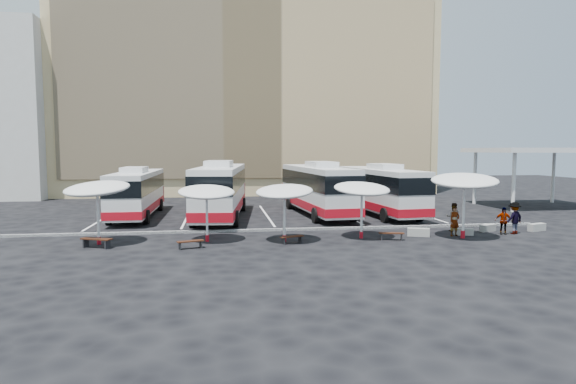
{
  "coord_description": "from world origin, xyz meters",
  "views": [
    {
      "loc": [
        -3.47,
        -28.83,
        5.01
      ],
      "look_at": [
        1.0,
        3.0,
        2.2
      ],
      "focal_mm": 30.0,
      "sensor_mm": 36.0,
      "label": 1
    }
  ],
  "objects": [
    {
      "name": "sunshade_1",
      "position": [
        -4.24,
        -2.41,
        2.72
      ],
      "size": [
        3.53,
        3.57,
        3.21
      ],
      "rotation": [
        0.0,
        0.0,
        0.17
      ],
      "color": "silver",
      "rests_on": "ground"
    },
    {
      "name": "sandstone_building",
      "position": [
        0.0,
        31.87,
        12.63
      ],
      "size": [
        42.0,
        18.25,
        29.6
      ],
      "color": "tan",
      "rests_on": "ground"
    },
    {
      "name": "sunshade_4",
      "position": [
        10.17,
        -3.41,
        3.27
      ],
      "size": [
        4.78,
        4.8,
        3.85
      ],
      "rotation": [
        0.0,
        0.0,
        -0.38
      ],
      "color": "silver",
      "rests_on": "ground"
    },
    {
      "name": "passenger_0",
      "position": [
        10.02,
        -2.69,
        0.89
      ],
      "size": [
        0.72,
        0.55,
        1.78
      ],
      "primitive_type": "imported",
      "rotation": [
        0.0,
        0.0,
        0.21
      ],
      "color": "black",
      "rests_on": "ground"
    },
    {
      "name": "bus_3",
      "position": [
        8.69,
        7.09,
        2.03
      ],
      "size": [
        3.71,
        12.72,
        3.98
      ],
      "rotation": [
        0.0,
        0.0,
        0.08
      ],
      "color": "silver",
      "rests_on": "ground"
    },
    {
      "name": "wood_bench_0",
      "position": [
        -9.82,
        -3.38,
        0.39
      ],
      "size": [
        1.68,
        1.06,
        0.5
      ],
      "rotation": [
        0.0,
        0.0,
        -0.41
      ],
      "color": "black",
      "rests_on": "ground"
    },
    {
      "name": "wood_bench_1",
      "position": [
        -5.04,
        -4.25,
        0.32
      ],
      "size": [
        1.4,
        0.77,
        0.41
      ],
      "rotation": [
        0.0,
        0.0,
        0.32
      ],
      "color": "black",
      "rests_on": "ground"
    },
    {
      "name": "passenger_3",
      "position": [
        13.86,
        -2.55,
        0.96
      ],
      "size": [
        1.41,
        1.09,
        1.93
      ],
      "primitive_type": "imported",
      "rotation": [
        0.0,
        0.0,
        3.49
      ],
      "color": "black",
      "rests_on": "ground"
    },
    {
      "name": "bus_1",
      "position": [
        -3.46,
        6.85,
        2.18
      ],
      "size": [
        4.22,
        13.65,
        4.26
      ],
      "rotation": [
        0.0,
        0.0,
        -0.1
      ],
      "color": "silver",
      "rests_on": "ground"
    },
    {
      "name": "bus_2",
      "position": [
        3.96,
        7.73,
        2.12
      ],
      "size": [
        3.85,
        13.28,
        4.16
      ],
      "rotation": [
        0.0,
        0.0,
        0.08
      ],
      "color": "silver",
      "rests_on": "ground"
    },
    {
      "name": "passenger_1",
      "position": [
        10.75,
        -1.15,
        0.88
      ],
      "size": [
        1.06,
        0.98,
        1.76
      ],
      "primitive_type": "imported",
      "rotation": [
        0.0,
        0.0,
        2.68
      ],
      "color": "black",
      "rests_on": "ground"
    },
    {
      "name": "passenger_2",
      "position": [
        13.14,
        -2.62,
        0.81
      ],
      "size": [
        1.03,
        0.72,
        1.63
      ],
      "primitive_type": "imported",
      "rotation": [
        0.0,
        0.0,
        -0.38
      ],
      "color": "black",
      "rests_on": "ground"
    },
    {
      "name": "bus_0",
      "position": [
        -9.68,
        8.33,
        1.93
      ],
      "size": [
        2.82,
        11.92,
        3.78
      ],
      "rotation": [
        0.0,
        0.0,
        -0.0
      ],
      "color": "silver",
      "rests_on": "ground"
    },
    {
      "name": "curb_divider",
      "position": [
        0.0,
        0.5,
        0.07
      ],
      "size": [
        34.0,
        0.25,
        0.15
      ],
      "primitive_type": "cube",
      "color": "black",
      "rests_on": "ground"
    },
    {
      "name": "bay_lines",
      "position": [
        0.0,
        8.0,
        0.01
      ],
      "size": [
        24.15,
        12.0,
        0.01
      ],
      "color": "white",
      "rests_on": "ground"
    },
    {
      "name": "ground",
      "position": [
        0.0,
        0.0,
        0.0
      ],
      "size": [
        120.0,
        120.0,
        0.0
      ],
      "primitive_type": "plane",
      "color": "black",
      "rests_on": "ground"
    },
    {
      "name": "conc_bench_0",
      "position": [
        7.91,
        -2.47,
        0.23
      ],
      "size": [
        1.32,
        0.86,
        0.47
      ],
      "primitive_type": "cube",
      "rotation": [
        0.0,
        0.0,
        -0.38
      ],
      "color": "gray",
      "rests_on": "ground"
    },
    {
      "name": "conc_bench_2",
      "position": [
        12.84,
        -1.48,
        0.21
      ],
      "size": [
        1.2,
        0.81,
        0.43
      ],
      "primitive_type": "cube",
      "rotation": [
        0.0,
        0.0,
        0.42
      ],
      "color": "gray",
      "rests_on": "ground"
    },
    {
      "name": "wood_bench_3",
      "position": [
        5.93,
        -3.42,
        0.33
      ],
      "size": [
        1.43,
        0.68,
        0.42
      ],
      "rotation": [
        0.0,
        0.0,
        -0.23
      ],
      "color": "black",
      "rests_on": "ground"
    },
    {
      "name": "sunshade_3",
      "position": [
        4.43,
        -2.62,
        2.81
      ],
      "size": [
        3.6,
        3.64,
        3.31
      ],
      "rotation": [
        0.0,
        0.0,
        0.15
      ],
      "color": "silver",
      "rests_on": "ground"
    },
    {
      "name": "service_canopy",
      "position": [
        24.0,
        10.0,
        4.87
      ],
      "size": [
        10.0,
        8.0,
        5.2
      ],
      "color": "silver",
      "rests_on": "ground"
    },
    {
      "name": "sunshade_0",
      "position": [
        -9.94,
        -2.42,
        2.97
      ],
      "size": [
        4.38,
        4.4,
        3.5
      ],
      "rotation": [
        0.0,
        0.0,
        -0.39
      ],
      "color": "silver",
      "rests_on": "ground"
    },
    {
      "name": "wood_bench_2",
      "position": [
        0.28,
        -3.59,
        0.31
      ],
      "size": [
        1.36,
        0.82,
        0.41
      ],
      "rotation": [
        0.0,
        0.0,
        0.38
      ],
      "color": "black",
      "rests_on": "ground"
    },
    {
      "name": "conc_bench_3",
      "position": [
        15.96,
        -1.72,
        0.23
      ],
      "size": [
        1.29,
        0.77,
        0.46
      ],
      "primitive_type": "cube",
      "rotation": [
        0.0,
        0.0,
        0.32
      ],
      "color": "gray",
      "rests_on": "ground"
    },
    {
      "name": "sunshade_2",
      "position": [
        -0.05,
        -3.09,
        2.76
      ],
      "size": [
        4.08,
        4.1,
        3.25
      ],
      "rotation": [
        0.0,
        0.0,
        -0.4
      ],
      "color": "silver",
      "rests_on": "ground"
    },
    {
      "name": "conc_bench_1",
      "position": [
        10.69,
        -2.53,
        0.2
      ],
      "size": [
        1.12,
        0.59,
        0.4
      ],
      "primitive_type": "cube",
      "rotation": [
        0.0,
        0.0,
        -0.23
      ],
      "color": "gray",
      "rests_on": "ground"
    }
  ]
}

